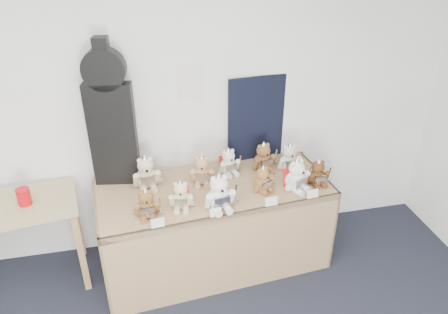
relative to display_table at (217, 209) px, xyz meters
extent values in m
plane|color=white|center=(-0.85, 0.49, 0.73)|extent=(6.00, 0.00, 6.00)
cube|color=silver|center=(-0.11, 0.48, 0.92)|extent=(0.21, 0.00, 0.30)
cube|color=#9C744F|center=(-0.01, 0.08, 0.14)|extent=(1.94, 0.95, 0.06)
cube|color=#9C744F|center=(0.03, -0.30, -0.22)|extent=(1.87, 0.19, 0.78)
cube|color=#9C744F|center=(-0.93, 0.00, -0.22)|extent=(0.09, 0.78, 0.78)
cube|color=#9C744F|center=(0.92, 0.16, -0.22)|extent=(0.09, 0.78, 0.78)
cube|color=#987D51|center=(-1.56, 0.14, 0.16)|extent=(1.02, 0.66, 0.04)
cube|color=#9D7443|center=(-1.10, -0.02, -0.24)|extent=(0.06, 0.06, 0.75)
cube|color=#9D7443|center=(-1.16, 0.42, -0.24)|extent=(0.06, 0.06, 0.75)
cube|color=black|center=(-0.75, 0.33, 0.59)|extent=(0.37, 0.16, 0.85)
cylinder|color=black|center=(-0.75, 0.33, 1.12)|extent=(0.33, 0.16, 0.32)
cube|color=black|center=(-0.75, 0.33, 1.25)|extent=(0.12, 0.11, 0.21)
cube|color=black|center=(0.48, 0.47, 0.55)|extent=(0.57, 0.08, 0.76)
cylinder|color=#BB0C11|center=(-1.45, 0.14, 0.24)|extent=(0.10, 0.10, 0.13)
ellipsoid|color=brown|center=(-0.55, -0.19, 0.23)|extent=(0.15, 0.13, 0.15)
sphere|color=brown|center=(-0.55, -0.19, 0.33)|extent=(0.11, 0.11, 0.11)
cylinder|color=brown|center=(-0.55, -0.23, 0.32)|extent=(0.05, 0.03, 0.05)
sphere|color=black|center=(-0.55, -0.25, 0.32)|extent=(0.02, 0.02, 0.02)
sphere|color=brown|center=(-0.59, -0.19, 0.37)|extent=(0.03, 0.03, 0.03)
sphere|color=brown|center=(-0.52, -0.19, 0.37)|extent=(0.03, 0.03, 0.03)
cylinder|color=brown|center=(-0.62, -0.21, 0.24)|extent=(0.04, 0.08, 0.11)
cylinder|color=brown|center=(-0.48, -0.20, 0.24)|extent=(0.04, 0.08, 0.11)
cylinder|color=brown|center=(-0.59, -0.24, 0.19)|extent=(0.05, 0.10, 0.04)
cylinder|color=brown|center=(-0.52, -0.24, 0.19)|extent=(0.05, 0.10, 0.04)
cube|color=silver|center=(-0.55, -0.25, 0.23)|extent=(0.10, 0.02, 0.08)
cone|color=silver|center=(-0.55, -0.19, 0.38)|extent=(0.09, 0.09, 0.07)
cube|color=silver|center=(-0.46, -0.21, 0.26)|extent=(0.01, 0.04, 0.16)
cube|color=silver|center=(-0.46, -0.21, 0.20)|extent=(0.04, 0.01, 0.01)
ellipsoid|color=beige|center=(-0.30, -0.13, 0.23)|extent=(0.16, 0.14, 0.15)
sphere|color=beige|center=(-0.30, -0.13, 0.33)|extent=(0.11, 0.11, 0.11)
cylinder|color=beige|center=(-0.30, -0.18, 0.32)|extent=(0.05, 0.03, 0.05)
sphere|color=black|center=(-0.31, -0.20, 0.32)|extent=(0.02, 0.02, 0.02)
sphere|color=beige|center=(-0.33, -0.13, 0.37)|extent=(0.03, 0.03, 0.03)
sphere|color=beige|center=(-0.26, -0.14, 0.37)|extent=(0.03, 0.03, 0.03)
cylinder|color=beige|center=(-0.37, -0.14, 0.24)|extent=(0.05, 0.09, 0.11)
cylinder|color=beige|center=(-0.23, -0.16, 0.24)|extent=(0.05, 0.09, 0.11)
cylinder|color=beige|center=(-0.34, -0.18, 0.19)|extent=(0.06, 0.10, 0.04)
cylinder|color=beige|center=(-0.27, -0.19, 0.19)|extent=(0.06, 0.10, 0.04)
cube|color=silver|center=(-0.31, -0.19, 0.23)|extent=(0.10, 0.03, 0.08)
cone|color=silver|center=(-0.30, -0.13, 0.37)|extent=(0.09, 0.09, 0.07)
cube|color=silver|center=(-0.21, -0.18, 0.26)|extent=(0.02, 0.04, 0.15)
cube|color=silver|center=(-0.21, -0.18, 0.20)|extent=(0.04, 0.01, 0.01)
cube|color=red|center=(-0.29, -0.08, 0.24)|extent=(0.12, 0.04, 0.13)
ellipsoid|color=white|center=(-0.02, -0.20, 0.25)|extent=(0.20, 0.18, 0.19)
sphere|color=white|center=(-0.02, -0.20, 0.37)|extent=(0.14, 0.14, 0.14)
cylinder|color=white|center=(-0.01, -0.25, 0.36)|extent=(0.06, 0.04, 0.06)
sphere|color=black|center=(-0.01, -0.27, 0.36)|extent=(0.02, 0.02, 0.02)
sphere|color=white|center=(-0.06, -0.20, 0.42)|extent=(0.04, 0.04, 0.04)
sphere|color=white|center=(0.02, -0.19, 0.42)|extent=(0.04, 0.04, 0.04)
cylinder|color=white|center=(-0.11, -0.23, 0.26)|extent=(0.06, 0.11, 0.14)
cylinder|color=white|center=(0.07, -0.21, 0.26)|extent=(0.06, 0.11, 0.14)
cylinder|color=white|center=(-0.05, -0.27, 0.19)|extent=(0.07, 0.13, 0.06)
cylinder|color=white|center=(0.03, -0.26, 0.19)|extent=(0.07, 0.13, 0.06)
cube|color=silver|center=(-0.01, -0.27, 0.25)|extent=(0.12, 0.03, 0.10)
cone|color=silver|center=(-0.02, -0.20, 0.43)|extent=(0.12, 0.12, 0.09)
cube|color=silver|center=(0.10, -0.22, 0.28)|extent=(0.02, 0.05, 0.19)
cube|color=silver|center=(0.10, -0.22, 0.21)|extent=(0.06, 0.01, 0.01)
ellipsoid|color=olive|center=(0.36, -0.05, 0.23)|extent=(0.18, 0.17, 0.14)
sphere|color=olive|center=(0.36, -0.05, 0.32)|extent=(0.10, 0.10, 0.10)
cylinder|color=olive|center=(0.38, -0.09, 0.31)|extent=(0.05, 0.04, 0.04)
sphere|color=black|center=(0.39, -0.10, 0.31)|extent=(0.02, 0.02, 0.02)
sphere|color=olive|center=(0.33, -0.06, 0.36)|extent=(0.03, 0.03, 0.03)
sphere|color=olive|center=(0.39, -0.03, 0.36)|extent=(0.03, 0.03, 0.03)
cylinder|color=olive|center=(0.31, -0.09, 0.23)|extent=(0.07, 0.09, 0.10)
cylinder|color=olive|center=(0.43, -0.03, 0.23)|extent=(0.07, 0.09, 0.10)
cylinder|color=olive|center=(0.35, -0.10, 0.19)|extent=(0.08, 0.10, 0.04)
cylinder|color=olive|center=(0.41, -0.08, 0.19)|extent=(0.08, 0.10, 0.04)
cube|color=silver|center=(0.38, -0.10, 0.23)|extent=(0.09, 0.05, 0.08)
cone|color=silver|center=(0.36, -0.05, 0.36)|extent=(0.09, 0.09, 0.07)
cube|color=silver|center=(0.45, -0.04, 0.25)|extent=(0.02, 0.04, 0.15)
cube|color=silver|center=(0.45, -0.04, 0.20)|extent=(0.04, 0.02, 0.01)
ellipsoid|color=white|center=(0.63, -0.08, 0.24)|extent=(0.22, 0.21, 0.17)
sphere|color=white|center=(0.63, -0.08, 0.36)|extent=(0.13, 0.13, 0.13)
cylinder|color=white|center=(0.65, -0.13, 0.35)|extent=(0.06, 0.05, 0.05)
sphere|color=black|center=(0.66, -0.15, 0.35)|extent=(0.02, 0.02, 0.02)
sphere|color=white|center=(0.59, -0.10, 0.41)|extent=(0.04, 0.04, 0.04)
sphere|color=white|center=(0.66, -0.06, 0.41)|extent=(0.04, 0.04, 0.04)
cylinder|color=white|center=(0.56, -0.14, 0.25)|extent=(0.09, 0.11, 0.13)
cylinder|color=white|center=(0.71, -0.06, 0.25)|extent=(0.09, 0.11, 0.13)
cylinder|color=white|center=(0.62, -0.15, 0.19)|extent=(0.10, 0.12, 0.05)
cylinder|color=white|center=(0.69, -0.12, 0.19)|extent=(0.10, 0.12, 0.05)
cube|color=silver|center=(0.66, -0.14, 0.25)|extent=(0.11, 0.07, 0.10)
cone|color=silver|center=(0.63, -0.08, 0.41)|extent=(0.11, 0.11, 0.08)
cube|color=silver|center=(0.74, -0.06, 0.28)|extent=(0.03, 0.04, 0.18)
cube|color=silver|center=(0.74, -0.06, 0.21)|extent=(0.05, 0.03, 0.01)
cube|color=red|center=(0.60, -0.02, 0.25)|extent=(0.14, 0.09, 0.16)
ellipsoid|color=#56351D|center=(0.82, -0.05, 0.23)|extent=(0.15, 0.13, 0.14)
sphere|color=#56351D|center=(0.82, -0.05, 0.32)|extent=(0.10, 0.10, 0.10)
cylinder|color=#56351D|center=(0.83, -0.09, 0.31)|extent=(0.04, 0.03, 0.04)
sphere|color=black|center=(0.83, -0.11, 0.31)|extent=(0.02, 0.02, 0.02)
sphere|color=#56351D|center=(0.79, -0.05, 0.36)|extent=(0.03, 0.03, 0.03)
sphere|color=#56351D|center=(0.86, -0.05, 0.36)|extent=(0.03, 0.03, 0.03)
cylinder|color=#56351D|center=(0.76, -0.07, 0.23)|extent=(0.04, 0.08, 0.11)
cylinder|color=#56351D|center=(0.89, -0.06, 0.23)|extent=(0.04, 0.08, 0.11)
cylinder|color=#56351D|center=(0.80, -0.10, 0.19)|extent=(0.05, 0.09, 0.04)
cylinder|color=#56351D|center=(0.86, -0.10, 0.19)|extent=(0.05, 0.09, 0.04)
cube|color=silver|center=(0.83, -0.10, 0.23)|extent=(0.09, 0.02, 0.08)
cone|color=silver|center=(0.82, -0.05, 0.37)|extent=(0.09, 0.09, 0.07)
cube|color=silver|center=(0.91, -0.07, 0.26)|extent=(0.01, 0.04, 0.15)
cube|color=silver|center=(0.91, -0.07, 0.20)|extent=(0.04, 0.01, 0.01)
ellipsoid|color=beige|center=(-0.53, 0.21, 0.24)|extent=(0.19, 0.17, 0.18)
sphere|color=beige|center=(-0.53, 0.21, 0.36)|extent=(0.13, 0.13, 0.13)
cylinder|color=beige|center=(-0.53, 0.15, 0.35)|extent=(0.06, 0.03, 0.05)
sphere|color=black|center=(-0.52, 0.13, 0.35)|extent=(0.02, 0.02, 0.02)
sphere|color=beige|center=(-0.57, 0.20, 0.41)|extent=(0.04, 0.04, 0.04)
sphere|color=beige|center=(-0.49, 0.21, 0.41)|extent=(0.04, 0.04, 0.04)
cylinder|color=beige|center=(-0.61, 0.18, 0.25)|extent=(0.06, 0.10, 0.13)
cylinder|color=beige|center=(-0.44, 0.19, 0.25)|extent=(0.06, 0.10, 0.13)
cylinder|color=beige|center=(-0.56, 0.14, 0.19)|extent=(0.06, 0.12, 0.05)
cylinder|color=beige|center=(-0.48, 0.15, 0.19)|extent=(0.06, 0.12, 0.05)
cube|color=silver|center=(-0.52, 0.14, 0.25)|extent=(0.12, 0.03, 0.10)
cone|color=silver|center=(-0.53, 0.21, 0.42)|extent=(0.11, 0.11, 0.08)
cube|color=silver|center=(-0.42, 0.18, 0.28)|extent=(0.02, 0.05, 0.19)
cube|color=silver|center=(-0.42, 0.18, 0.21)|extent=(0.05, 0.01, 0.01)
ellipsoid|color=tan|center=(-0.08, 0.17, 0.23)|extent=(0.18, 0.16, 0.16)
sphere|color=tan|center=(-0.08, 0.17, 0.34)|extent=(0.12, 0.12, 0.12)
cylinder|color=tan|center=(-0.09, 0.12, 0.33)|extent=(0.05, 0.04, 0.05)
sphere|color=black|center=(-0.10, 0.11, 0.33)|extent=(0.02, 0.02, 0.02)
sphere|color=tan|center=(-0.12, 0.18, 0.39)|extent=(0.04, 0.04, 0.04)
sphere|color=tan|center=(-0.05, 0.16, 0.39)|extent=(0.04, 0.04, 0.04)
cylinder|color=tan|center=(-0.16, 0.17, 0.24)|extent=(0.06, 0.09, 0.12)
cylinder|color=tan|center=(-0.01, 0.14, 0.24)|extent=(0.06, 0.09, 0.12)
cylinder|color=tan|center=(-0.13, 0.12, 0.19)|extent=(0.07, 0.11, 0.05)
cylinder|color=tan|center=(-0.06, 0.11, 0.19)|extent=(0.07, 0.11, 0.05)
cube|color=silver|center=(-0.10, 0.11, 0.24)|extent=(0.10, 0.04, 0.09)
cone|color=silver|center=(-0.08, 0.17, 0.39)|extent=(0.10, 0.10, 0.08)
cube|color=silver|center=(0.01, 0.12, 0.27)|extent=(0.02, 0.04, 0.17)
cube|color=silver|center=(0.01, 0.12, 0.20)|extent=(0.05, 0.02, 0.01)
ellipsoid|color=white|center=(0.16, 0.27, 0.23)|extent=(0.17, 0.16, 0.15)
sphere|color=white|center=(0.16, 0.27, 0.33)|extent=(0.11, 0.11, 0.11)
cylinder|color=white|center=(0.17, 0.23, 0.32)|extent=(0.05, 0.03, 0.05)
sphere|color=black|center=(0.17, 0.21, 0.32)|extent=(0.02, 0.02, 0.02)
sphere|color=white|center=(0.12, 0.26, 0.37)|extent=(0.03, 0.03, 0.03)
sphere|color=white|center=(0.19, 0.28, 0.37)|extent=(0.03, 0.03, 0.03)
cylinder|color=white|center=(0.09, 0.24, 0.24)|extent=(0.06, 0.09, 0.11)
cylinder|color=white|center=(0.23, 0.27, 0.24)|extent=(0.06, 0.09, 0.11)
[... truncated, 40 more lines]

